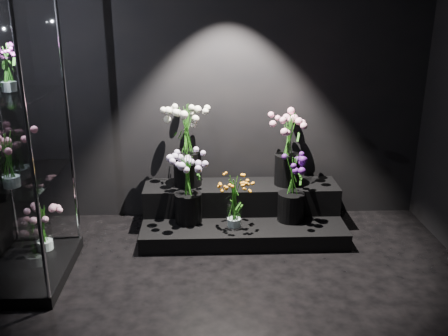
{
  "coord_description": "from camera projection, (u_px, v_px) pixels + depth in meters",
  "views": [
    {
      "loc": [
        -0.22,
        -2.92,
        2.2
      ],
      "look_at": [
        -0.06,
        1.2,
        0.79
      ],
      "focal_mm": 40.0,
      "sensor_mm": 36.0,
      "label": 1
    }
  ],
  "objects": [
    {
      "name": "bouquet_case_magenta",
      "position": [
        6.0,
        67.0,
        3.73
      ],
      "size": [
        0.24,
        0.24,
        0.36
      ],
      "rotation": [
        0.0,
        0.0,
        0.24
      ],
      "color": "white",
      "rests_on": "display_case"
    },
    {
      "name": "floor",
      "position": [
        239.0,
        330.0,
        3.48
      ],
      "size": [
        4.0,
        4.0,
        0.0
      ],
      "primitive_type": "plane",
      "color": "black",
      "rests_on": "ground"
    },
    {
      "name": "bouquet_orange_bells",
      "position": [
        234.0,
        202.0,
        4.61
      ],
      "size": [
        0.33,
        0.33,
        0.49
      ],
      "rotation": [
        0.0,
        0.0,
        0.4
      ],
      "color": "white",
      "rests_on": "display_riser"
    },
    {
      "name": "bouquet_pink_roses",
      "position": [
        288.0,
        146.0,
        4.87
      ],
      "size": [
        0.45,
        0.45,
        0.72
      ],
      "rotation": [
        0.0,
        0.0,
        0.32
      ],
      "color": "black",
      "rests_on": "display_riser"
    },
    {
      "name": "display_riser",
      "position": [
        242.0,
        212.0,
        4.96
      ],
      "size": [
        1.93,
        0.86,
        0.43
      ],
      "color": "black",
      "rests_on": "floor"
    },
    {
      "name": "bouquet_cream_roses",
      "position": [
        187.0,
        140.0,
        4.84
      ],
      "size": [
        0.43,
        0.43,
        0.8
      ],
      "rotation": [
        0.0,
        0.0,
        0.03
      ],
      "color": "black",
      "rests_on": "display_riser"
    },
    {
      "name": "bouquet_case_base_pink",
      "position": [
        43.0,
        226.0,
        4.32
      ],
      "size": [
        0.43,
        0.43,
        0.41
      ],
      "rotation": [
        0.0,
        0.0,
        0.43
      ],
      "color": "white",
      "rests_on": "display_case"
    },
    {
      "name": "wall_back",
      "position": [
        227.0,
        83.0,
        4.92
      ],
      "size": [
        4.0,
        0.0,
        4.0
      ],
      "primitive_type": "plane",
      "rotation": [
        1.57,
        0.0,
        0.0
      ],
      "color": "black",
      "rests_on": "floor"
    },
    {
      "name": "bouquet_case_pink",
      "position": [
        8.0,
        157.0,
        3.63
      ],
      "size": [
        0.35,
        0.35,
        0.43
      ],
      "rotation": [
        0.0,
        0.0,
        -0.1
      ],
      "color": "white",
      "rests_on": "display_case"
    },
    {
      "name": "bouquet_lilac",
      "position": [
        188.0,
        184.0,
        4.67
      ],
      "size": [
        0.47,
        0.47,
        0.67
      ],
      "rotation": [
        0.0,
        0.0,
        -0.26
      ],
      "color": "black",
      "rests_on": "display_riser"
    },
    {
      "name": "bouquet_purple",
      "position": [
        292.0,
        186.0,
        4.71
      ],
      "size": [
        0.34,
        0.34,
        0.66
      ],
      "rotation": [
        0.0,
        0.0,
        -0.09
      ],
      "color": "black",
      "rests_on": "display_riser"
    },
    {
      "name": "display_case",
      "position": [
        15.0,
        148.0,
        3.81
      ],
      "size": [
        0.61,
        1.01,
        2.22
      ],
      "color": "black",
      "rests_on": "floor"
    }
  ]
}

